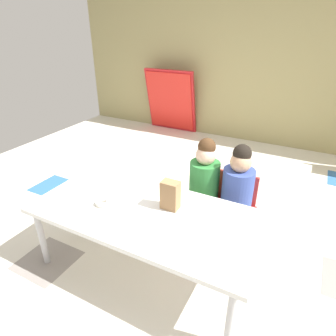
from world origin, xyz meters
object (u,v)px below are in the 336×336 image
at_px(paper_bag_brown, 170,195).
at_px(paper_plate_near_edge, 103,205).
at_px(seated_child_near_camera, 205,178).
at_px(folded_activity_table, 171,101).
at_px(seated_child_middle_seat, 238,186).
at_px(craft_table, 146,216).
at_px(donut_powdered_on_plate, 103,202).

xyz_separation_m(paper_bag_brown, paper_plate_near_edge, (-0.47, -0.21, -0.11)).
relative_size(seated_child_near_camera, folded_activity_table, 0.84).
bearing_deg(seated_child_middle_seat, craft_table, -128.46).
xyz_separation_m(folded_activity_table, paper_plate_near_edge, (1.03, -3.12, 0.01)).
bearing_deg(paper_bag_brown, donut_powdered_on_plate, -156.21).
height_order(seated_child_near_camera, donut_powdered_on_plate, seated_child_near_camera).
height_order(craft_table, seated_child_middle_seat, seated_child_middle_seat).
xyz_separation_m(seated_child_near_camera, paper_plate_near_edge, (-0.54, -0.72, -0.01)).
bearing_deg(seated_child_near_camera, paper_plate_near_edge, -126.53).
xyz_separation_m(craft_table, folded_activity_table, (-1.35, 3.04, 0.04)).
bearing_deg(donut_powdered_on_plate, folded_activity_table, 108.16).
bearing_deg(folded_activity_table, craft_table, -66.01).
relative_size(seated_child_near_camera, donut_powdered_on_plate, 7.97).
height_order(folded_activity_table, paper_bag_brown, folded_activity_table).
relative_size(seated_child_near_camera, paper_bag_brown, 4.17).
relative_size(seated_child_middle_seat, paper_bag_brown, 4.17).
height_order(paper_plate_near_edge, donut_powdered_on_plate, donut_powdered_on_plate).
height_order(seated_child_middle_seat, paper_bag_brown, seated_child_middle_seat).
bearing_deg(donut_powdered_on_plate, seated_child_middle_seat, 41.07).
height_order(craft_table, seated_child_near_camera, seated_child_near_camera).
xyz_separation_m(folded_activity_table, paper_bag_brown, (1.49, -2.92, 0.11)).
bearing_deg(donut_powdered_on_plate, craft_table, 15.16).
bearing_deg(craft_table, paper_bag_brown, 40.01).
bearing_deg(seated_child_middle_seat, folded_activity_table, 127.72).
distance_m(seated_child_middle_seat, donut_powdered_on_plate, 1.10).
bearing_deg(folded_activity_table, seated_child_middle_seat, -52.28).
relative_size(craft_table, paper_bag_brown, 7.65).
relative_size(craft_table, paper_plate_near_edge, 9.35).
bearing_deg(seated_child_middle_seat, donut_powdered_on_plate, -138.93).
xyz_separation_m(paper_bag_brown, donut_powdered_on_plate, (-0.47, -0.21, -0.09)).
distance_m(seated_child_middle_seat, paper_plate_near_edge, 1.10).
bearing_deg(seated_child_middle_seat, paper_bag_brown, -125.18).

